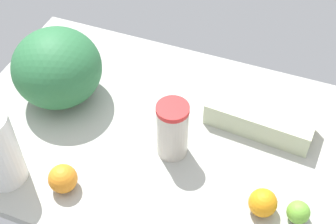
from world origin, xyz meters
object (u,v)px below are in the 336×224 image
tumbler_cup (172,130)px  lime_near_front (298,212)px  orange_far_back (263,203)px  orange_beside_bowl (63,179)px  watermelon (57,68)px  egg_carton (260,118)px

tumbler_cup → lime_near_front: tumbler_cup is taller
orange_far_back → orange_beside_bowl: orange_beside_bowl is taller
orange_far_back → tumbler_cup: bearing=-19.8°
tumbler_cup → orange_beside_bowl: tumbler_cup is taller
lime_near_front → watermelon: bearing=-12.8°
orange_far_back → lime_near_front: orange_far_back is taller
egg_carton → orange_far_back: egg_carton is taller
tumbler_cup → orange_beside_bowl: bearing=44.1°
watermelon → orange_far_back: watermelon is taller
tumbler_cup → watermelon: watermelon is taller
tumbler_cup → orange_far_back: 29.47cm
egg_carton → orange_far_back: size_ratio=4.26×
egg_carton → orange_far_back: 28.00cm
watermelon → orange_beside_bowl: size_ratio=3.48×
tumbler_cup → orange_beside_bowl: size_ratio=2.34×
tumbler_cup → orange_far_back: bearing=160.2°
tumbler_cup → orange_beside_bowl: 30.77cm
orange_far_back → orange_beside_bowl: size_ratio=0.95×
egg_carton → orange_far_back: bearing=108.6°
lime_near_front → orange_far_back: bearing=6.2°
watermelon → lime_near_front: bearing=167.2°
orange_far_back → lime_near_front: 8.73cm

